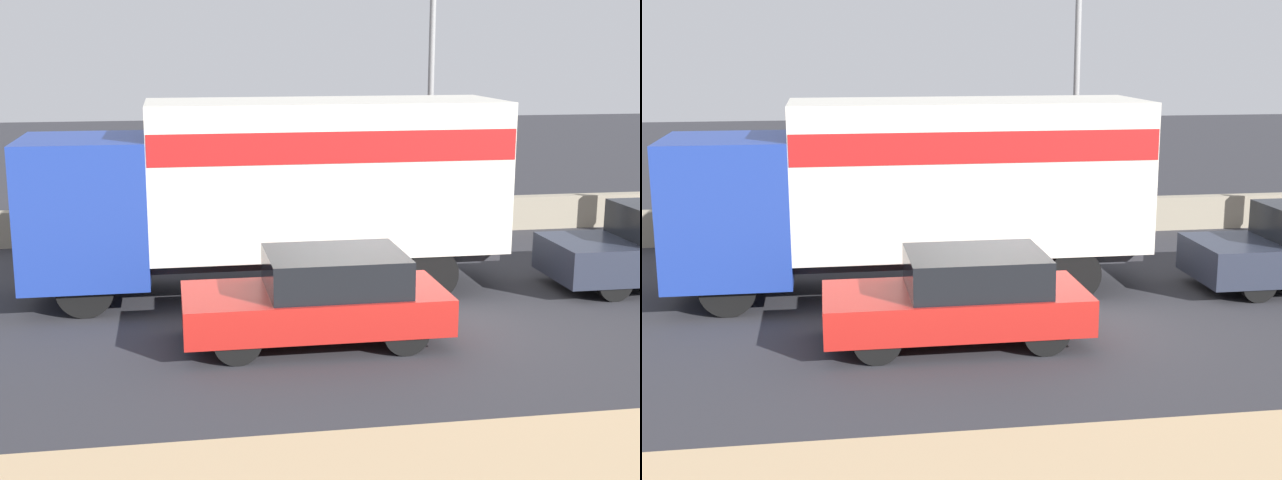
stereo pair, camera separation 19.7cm
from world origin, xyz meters
The scene contains 5 objects.
ground_plane centered at (0.00, 0.00, 0.00)m, with size 80.00×80.00×0.00m, color #2D2D33.
stone_wall_backdrop centered at (0.00, 6.69, 0.41)m, with size 60.00×0.35×0.82m.
street_lamp centered at (2.77, 5.90, 4.28)m, with size 0.56×0.28×7.44m.
box_truck centered at (-1.26, 2.03, 2.07)m, with size 8.57×2.49×3.53m.
car_hatchback centered at (-0.94, -0.92, 0.71)m, with size 4.03×1.83×1.41m.
Camera 2 is at (-2.96, -13.93, 4.55)m, focal length 50.00 mm.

